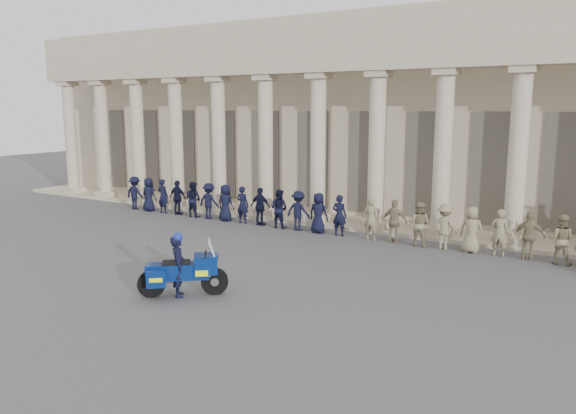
% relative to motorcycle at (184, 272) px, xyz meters
% --- Properties ---
extents(ground, '(90.00, 90.00, 0.00)m').
position_rel_motorcycle_xyz_m(ground, '(-0.01, 1.88, -0.66)').
color(ground, '#464648').
rests_on(ground, ground).
extents(building, '(40.00, 12.50, 9.00)m').
position_rel_motorcycle_xyz_m(building, '(-0.01, 16.63, 3.87)').
color(building, tan).
rests_on(building, ground).
extents(officer_rank, '(21.53, 0.61, 1.61)m').
position_rel_motorcycle_xyz_m(officer_rank, '(-0.33, 8.49, 0.15)').
color(officer_rank, black).
rests_on(officer_rank, ground).
extents(motorcycle, '(1.97, 1.74, 1.52)m').
position_rel_motorcycle_xyz_m(motorcycle, '(0.00, 0.00, 0.00)').
color(motorcycle, black).
rests_on(motorcycle, ground).
extents(rider, '(0.68, 0.71, 1.73)m').
position_rel_motorcycle_xyz_m(rider, '(-0.10, -0.08, 0.20)').
color(rider, black).
rests_on(rider, ground).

